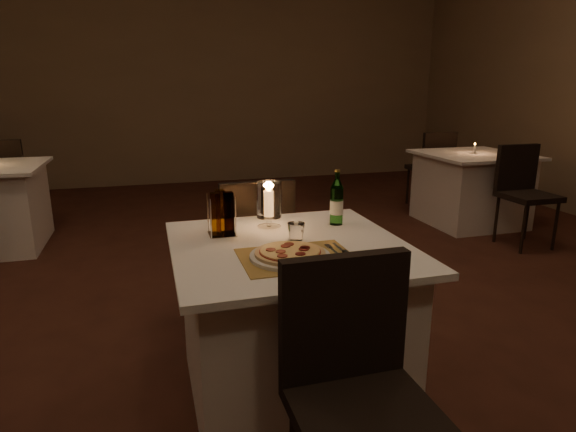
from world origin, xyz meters
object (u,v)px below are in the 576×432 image
object	(u,v)px
main_table	(289,321)
pizza	(290,252)
chair_far	(255,238)
chair_near	(355,374)
neighbor_table_right	(471,188)
tumbler	(296,231)
water_bottle	(337,203)
plate	(290,256)
hurricane_candle	(269,201)

from	to	relation	value
main_table	pizza	distance (m)	0.44
chair_far	pizza	xyz separation A→B (m)	(-0.05, -0.89, 0.22)
chair_near	neighbor_table_right	xyz separation A→B (m)	(2.65, 3.01, -0.18)
tumbler	water_bottle	world-z (taller)	water_bottle
neighbor_table_right	tumbler	bearing A→B (deg)	-139.26
chair_far	tumbler	distance (m)	0.70
plate	neighbor_table_right	xyz separation A→B (m)	(2.70, 2.47, -0.38)
tumbler	chair_far	bearing A→B (deg)	93.97
chair_far	neighbor_table_right	distance (m)	3.09
tumbler	neighbor_table_right	world-z (taller)	tumbler
pizza	neighbor_table_right	xyz separation A→B (m)	(2.70, 2.47, -0.39)
chair_near	plate	bearing A→B (deg)	95.35
pizza	hurricane_candle	xyz separation A→B (m)	(0.02, 0.43, 0.11)
main_table	tumbler	distance (m)	0.41
neighbor_table_right	water_bottle	bearing A→B (deg)	-138.65
pizza	main_table	bearing A→B (deg)	74.46
chair_far	main_table	bearing A→B (deg)	-90.00
main_table	chair_near	xyz separation A→B (m)	(0.00, -0.71, 0.18)
main_table	hurricane_candle	world-z (taller)	hurricane_candle
hurricane_candle	neighbor_table_right	size ratio (longest dim) A/B	0.23
water_bottle	hurricane_candle	distance (m)	0.34
chair_far	tumbler	size ratio (longest dim) A/B	11.75
main_table	plate	world-z (taller)	plate
main_table	neighbor_table_right	distance (m)	3.51
main_table	hurricane_candle	bearing A→B (deg)	95.85
tumbler	hurricane_candle	xyz separation A→B (m)	(-0.07, 0.21, 0.09)
tumbler	pizza	bearing A→B (deg)	-112.74
main_table	pizza	world-z (taller)	pizza
water_bottle	chair_far	bearing A→B (deg)	122.88
plate	tumbler	size ratio (longest dim) A/B	4.18
neighbor_table_right	main_table	bearing A→B (deg)	-139.14
chair_near	neighbor_table_right	distance (m)	4.01
plate	water_bottle	distance (m)	0.56
tumbler	water_bottle	bearing A→B (deg)	34.86
hurricane_candle	neighbor_table_right	distance (m)	3.40
main_table	plate	size ratio (longest dim) A/B	3.12
main_table	hurricane_candle	size ratio (longest dim) A/B	4.41
pizza	neighbor_table_right	distance (m)	3.68
water_bottle	neighbor_table_right	size ratio (longest dim) A/B	0.27
chair_near	hurricane_candle	xyz separation A→B (m)	(-0.03, 0.97, 0.32)
chair_far	neighbor_table_right	bearing A→B (deg)	30.78
chair_near	pizza	world-z (taller)	chair_near
chair_near	chair_far	bearing A→B (deg)	90.00
water_bottle	tumbler	bearing A→B (deg)	-145.14
chair_far	neighbor_table_right	size ratio (longest dim) A/B	0.90
water_bottle	hurricane_candle	size ratio (longest dim) A/B	1.20
pizza	neighbor_table_right	bearing A→B (deg)	42.48
chair_near	hurricane_candle	world-z (taller)	hurricane_candle
main_table	chair_near	bearing A→B (deg)	-90.00
chair_near	pizza	distance (m)	0.58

